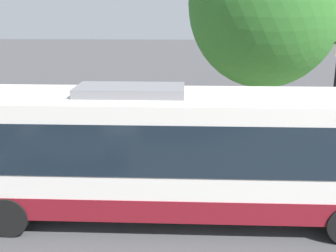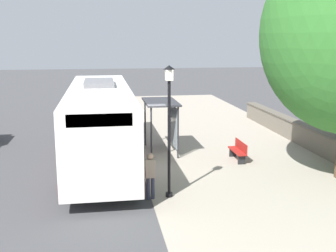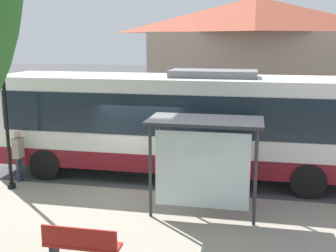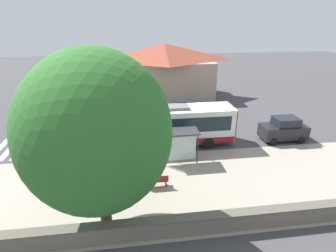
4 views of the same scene
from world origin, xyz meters
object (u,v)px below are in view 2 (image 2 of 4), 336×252
Objects in this scene: bus_shelter at (164,110)px; bench at (238,150)px; bus at (100,120)px; street_lamp_near at (169,121)px; parked_car_behind_bus at (107,102)px; pedestrian at (150,172)px.

bench is (-3.05, 2.03, -1.54)m from bus_shelter.
street_lamp_near is (-2.26, 4.89, 0.85)m from bus.
street_lamp_near reaches higher than bus.
parked_car_behind_bus is at bearing -75.80° from bus_shelter.
bench is 0.39× the size of parked_car_behind_bus.
bus_shelter is 6.22m from pedestrian.
pedestrian is 1.05× the size of bench.
parked_car_behind_bus is at bearing -83.50° from street_lamp_near.
parked_car_behind_bus is (2.49, -9.83, -0.99)m from bus_shelter.
parked_car_behind_bus is (5.54, -11.87, 0.55)m from bench.
bench is at bearing -134.20° from street_lamp_near.
bench is (-6.01, 1.04, -1.34)m from bus.
bus is 4.26× the size of bus_shelter.
pedestrian is 5.93m from bench.
bus is 6.25m from bench.
pedestrian is 1.83m from street_lamp_near.
bus is at bearing -72.08° from pedestrian.
bench is 0.34× the size of street_lamp_near.
bus_shelter is at bearing -102.71° from pedestrian.
bus is at bearing 18.53° from bus_shelter.
bus is at bearing -65.15° from street_lamp_near.
pedestrian is at bearing 41.93° from bench.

